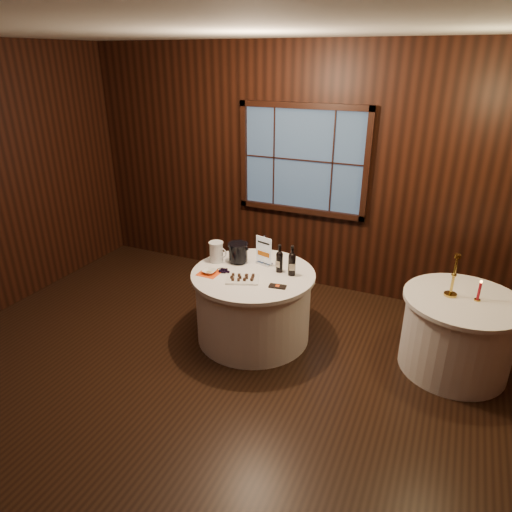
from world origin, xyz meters
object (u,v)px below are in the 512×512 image
at_px(side_table, 457,334).
at_px(red_candle, 479,293).
at_px(main_table, 253,305).
at_px(brass_candlestick, 453,281).
at_px(port_bottle_left, 279,260).
at_px(glass_pitcher, 216,252).
at_px(sign_stand, 264,255).
at_px(chocolate_box, 277,286).
at_px(grape_bunch, 224,271).
at_px(ice_bucket, 238,252).
at_px(chocolate_plate, 242,279).
at_px(cracker_bowl, 209,271).
at_px(port_bottle_right, 292,262).

relative_size(side_table, red_candle, 5.23).
bearing_deg(main_table, brass_candlestick, 9.36).
height_order(port_bottle_left, glass_pitcher, port_bottle_left).
bearing_deg(sign_stand, glass_pitcher, -148.91).
relative_size(sign_stand, red_candle, 1.57).
bearing_deg(main_table, chocolate_box, -29.17).
distance_m(main_table, grape_bunch, 0.50).
xyz_separation_m(ice_bucket, glass_pitcher, (-0.22, -0.08, -0.00)).
bearing_deg(glass_pitcher, side_table, 8.31).
xyz_separation_m(main_table, chocolate_plate, (-0.02, -0.20, 0.40)).
xyz_separation_m(cracker_bowl, brass_candlestick, (2.28, 0.51, 0.13)).
height_order(side_table, ice_bucket, ice_bucket).
xyz_separation_m(main_table, port_bottle_left, (0.24, 0.13, 0.51)).
relative_size(side_table, cracker_bowl, 7.72).
distance_m(side_table, red_candle, 0.48).
relative_size(ice_bucket, red_candle, 1.06).
bearing_deg(grape_bunch, red_candle, 10.16).
distance_m(sign_stand, port_bottle_left, 0.24).
relative_size(main_table, cracker_bowl, 9.15).
bearing_deg(cracker_bowl, brass_candlestick, 12.53).
distance_m(sign_stand, cracker_bowl, 0.61).
distance_m(chocolate_box, red_candle, 1.83).
distance_m(cracker_bowl, red_candle, 2.56).
distance_m(sign_stand, ice_bucket, 0.28).
height_order(side_table, sign_stand, sign_stand).
bearing_deg(port_bottle_right, grape_bunch, 178.29).
distance_m(main_table, brass_candlestick, 1.97).
relative_size(main_table, brass_candlestick, 3.09).
bearing_deg(side_table, grape_bunch, -169.50).
distance_m(chocolate_plate, red_candle, 2.19).
xyz_separation_m(port_bottle_left, chocolate_box, (0.11, -0.33, -0.12)).
bearing_deg(port_bottle_right, red_candle, -15.16).
xyz_separation_m(ice_bucket, brass_candlestick, (2.13, 0.14, 0.03)).
bearing_deg(port_bottle_right, sign_stand, 139.60).
relative_size(sign_stand, chocolate_plate, 0.85).
xyz_separation_m(chocolate_plate, glass_pitcher, (-0.45, 0.30, 0.10)).
distance_m(main_table, port_bottle_right, 0.65).
bearing_deg(red_candle, glass_pitcher, -175.26).
distance_m(main_table, side_table, 2.02).
distance_m(port_bottle_right, chocolate_plate, 0.53).
xyz_separation_m(sign_stand, ice_bucket, (-0.28, -0.07, 0.01)).
xyz_separation_m(glass_pitcher, red_candle, (2.58, 0.21, -0.03)).
bearing_deg(brass_candlestick, sign_stand, -177.72).
distance_m(main_table, cracker_bowl, 0.60).
distance_m(port_bottle_left, grape_bunch, 0.58).
relative_size(sign_stand, port_bottle_left, 1.09).
relative_size(sign_stand, grape_bunch, 1.75).
height_order(port_bottle_right, grape_bunch, port_bottle_right).
distance_m(sign_stand, chocolate_plate, 0.45).
bearing_deg(main_table, grape_bunch, -156.18).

